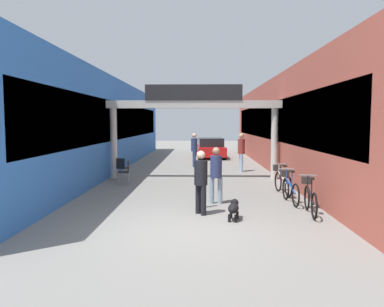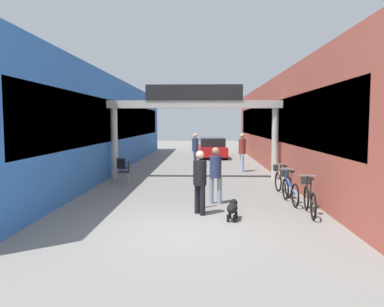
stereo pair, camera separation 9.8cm
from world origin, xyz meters
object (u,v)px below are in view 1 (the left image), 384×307
object	(u,v)px
bollard_post_metal	(204,188)
cafe_chair_black_nearer	(126,170)
pedestrian_with_dog	(201,178)
pedestrian_carrying_crate	(241,149)
bicycle_silver_third	(282,180)
dog_on_leash	(234,208)
cafe_chair_black_farther	(122,167)
pedestrian_elderly_walking	(194,148)
bicycle_black_nearest	(310,197)
bicycle_blue_second	(289,188)
parked_car_red	(210,148)
pedestrian_companion	(216,172)

from	to	relation	value
bollard_post_metal	cafe_chair_black_nearer	xyz separation A→B (m)	(-2.95, 3.89, 0.00)
pedestrian_with_dog	cafe_chair_black_nearer	xyz separation A→B (m)	(-2.88, 4.64, -0.40)
pedestrian_carrying_crate	bicycle_silver_third	size ratio (longest dim) A/B	1.09
dog_on_leash	cafe_chair_black_farther	bearing A→B (deg)	122.64
bollard_post_metal	pedestrian_with_dog	bearing A→B (deg)	-95.75
pedestrian_elderly_walking	cafe_chair_black_farther	world-z (taller)	pedestrian_elderly_walking
bicycle_black_nearest	bicycle_blue_second	world-z (taller)	same
dog_on_leash	cafe_chair_black_nearer	bearing A→B (deg)	125.35
bicycle_black_nearest	bicycle_blue_second	xyz separation A→B (m)	(-0.20, 1.35, 0.00)
bicycle_black_nearest	parked_car_red	world-z (taller)	parked_car_red
bicycle_blue_second	bicycle_silver_third	world-z (taller)	same
dog_on_leash	bicycle_black_nearest	size ratio (longest dim) A/B	0.40
pedestrian_carrying_crate	cafe_chair_black_farther	size ratio (longest dim) A/B	2.07
bicycle_blue_second	pedestrian_with_dog	bearing A→B (deg)	-150.17
cafe_chair_black_farther	pedestrian_carrying_crate	bearing A→B (deg)	26.87
pedestrian_companion	bollard_post_metal	xyz separation A→B (m)	(-0.36, -0.54, -0.40)
pedestrian_with_dog	parked_car_red	xyz separation A→B (m)	(0.63, 15.53, -0.29)
dog_on_leash	bollard_post_metal	distance (m)	1.49
dog_on_leash	cafe_chair_black_farther	world-z (taller)	cafe_chair_black_farther
bicycle_black_nearest	bollard_post_metal	size ratio (longest dim) A/B	1.59
pedestrian_with_dog	parked_car_red	bearing A→B (deg)	87.68
bollard_post_metal	cafe_chair_black_farther	world-z (taller)	bollard_post_metal
pedestrian_carrying_crate	parked_car_red	bearing A→B (deg)	100.39
pedestrian_companion	bicycle_blue_second	size ratio (longest dim) A/B	0.97
pedestrian_with_dog	pedestrian_elderly_walking	xyz separation A→B (m)	(-0.36, 10.26, 0.09)
pedestrian_companion	cafe_chair_black_nearer	world-z (taller)	pedestrian_companion
pedestrian_carrying_crate	bollard_post_metal	bearing A→B (deg)	-103.58
bicycle_blue_second	bollard_post_metal	world-z (taller)	bollard_post_metal
bicycle_black_nearest	cafe_chair_black_farther	distance (m)	8.30
bollard_post_metal	cafe_chair_black_farther	size ratio (longest dim) A/B	1.19
bicycle_black_nearest	dog_on_leash	bearing A→B (deg)	-161.31
pedestrian_with_dog	bicycle_blue_second	xyz separation A→B (m)	(2.61, 1.50, -0.50)
pedestrian_elderly_walking	bicycle_blue_second	size ratio (longest dim) A/B	1.06
cafe_chair_black_farther	parked_car_red	size ratio (longest dim) A/B	0.22
pedestrian_elderly_walking	bicycle_silver_third	size ratio (longest dim) A/B	1.06
pedestrian_companion	cafe_chair_black_nearer	size ratio (longest dim) A/B	1.85
bicycle_silver_third	pedestrian_elderly_walking	bearing A→B (deg)	112.44
pedestrian_elderly_walking	bicycle_black_nearest	world-z (taller)	pedestrian_elderly_walking
pedestrian_companion	pedestrian_elderly_walking	xyz separation A→B (m)	(-0.80, 8.98, 0.09)
dog_on_leash	bicycle_silver_third	bearing A→B (deg)	61.01
pedestrian_carrying_crate	cafe_chair_black_farther	xyz separation A→B (m)	(-5.19, -2.63, -0.53)
bicycle_black_nearest	bicycle_silver_third	xyz separation A→B (m)	(-0.13, 2.74, 0.00)
cafe_chair_black_nearer	cafe_chair_black_farther	xyz separation A→B (m)	(-0.39, 1.16, 0.00)
pedestrian_companion	bicycle_silver_third	distance (m)	2.81
bicycle_silver_third	cafe_chair_black_farther	world-z (taller)	bicycle_silver_third
pedestrian_with_dog	cafe_chair_black_farther	xyz separation A→B (m)	(-3.26, 5.80, -0.40)
bicycle_blue_second	bicycle_silver_third	size ratio (longest dim) A/B	1.00
pedestrian_carrying_crate	bicycle_black_nearest	size ratio (longest dim) A/B	1.09
pedestrian_carrying_crate	bollard_post_metal	world-z (taller)	pedestrian_carrying_crate
cafe_chair_black_farther	pedestrian_elderly_walking	bearing A→B (deg)	56.96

